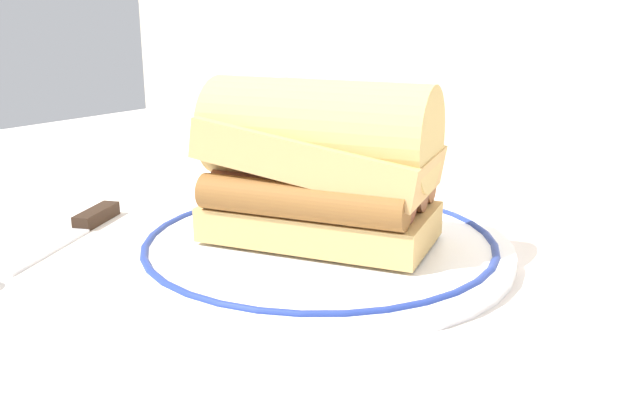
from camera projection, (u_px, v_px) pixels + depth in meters
ground_plane at (332, 269)px, 0.52m from camera, size 1.50×1.50×0.00m
plate at (320, 246)px, 0.54m from camera, size 0.30×0.30×0.01m
sausage_sandwich at (320, 162)px, 0.52m from camera, size 0.19×0.14×0.12m
drinking_glass at (262, 137)px, 0.75m from camera, size 0.06×0.06×0.12m
butter_knife at (74, 230)px, 0.59m from camera, size 0.08×0.15×0.01m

